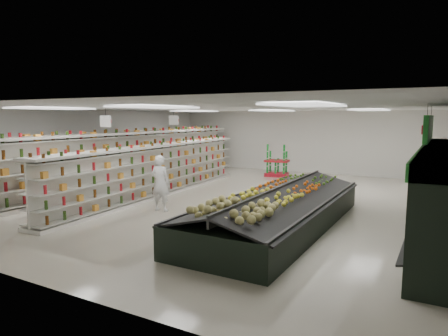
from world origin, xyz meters
The scene contains 15 objects.
floor centered at (0.00, 0.00, 0.00)m, with size 16.00×16.00×0.00m, color beige.
ceiling centered at (0.00, 0.00, 3.20)m, with size 14.00×16.00×0.02m, color white.
wall_back centered at (0.00, 8.00, 1.60)m, with size 14.00×0.02×3.20m, color white.
wall_front centered at (0.00, -8.00, 1.60)m, with size 14.00×0.02×3.20m, color white.
wall_left centered at (-7.00, 0.00, 1.60)m, with size 0.02×16.00×3.20m, color white.
produce_wall_case centered at (6.53, -1.50, 1.24)m, with size 0.93×8.00×2.20m.
aisle_sign_near centered at (-3.80, -2.00, 2.75)m, with size 0.52×0.06×0.75m.
aisle_sign_far centered at (-3.80, 2.00, 2.75)m, with size 0.52×0.06×0.75m.
hortifruti_banner centered at (6.25, -1.50, 2.65)m, with size 0.12×3.20×0.95m.
gondola_left centered at (-4.82, 0.43, 1.05)m, with size 1.52×13.22×2.29m.
gondola_center centered at (-2.63, -0.70, 0.87)m, with size 1.36×10.95×1.89m.
produce_island centered at (2.86, -2.48, 0.50)m, with size 2.67×7.30×1.09m.
soda_endcap centered at (-0.50, 5.88, 0.70)m, with size 1.22×0.92×1.44m.
shopper_main centered at (-1.00, -2.58, 0.87)m, with size 0.64×0.42×1.75m, color white.
shopper_background centered at (-3.45, 3.92, 0.77)m, with size 0.75×0.46×1.54m, color tan.
Camera 1 is at (6.62, -12.24, 2.93)m, focal length 32.00 mm.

